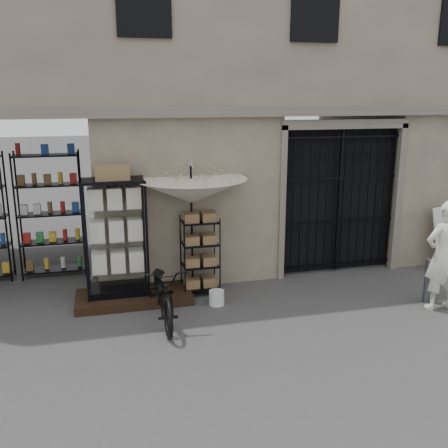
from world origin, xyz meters
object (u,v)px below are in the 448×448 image
object	(u,v)px
display_cabinet	(116,243)
bicycle	(164,320)
steel_bollard	(428,281)
wire_rack	(200,257)
market_umbrella	(191,184)
white_bucket	(217,298)
shopkeeper	(438,308)

from	to	relation	value
display_cabinet	bicycle	size ratio (longest dim) A/B	1.15
display_cabinet	steel_bollard	size ratio (longest dim) A/B	2.80
wire_rack	bicycle	distance (m)	1.43
market_umbrella	white_bucket	bearing A→B (deg)	-65.00
market_umbrella	shopkeeper	size ratio (longest dim) A/B	1.49
display_cabinet	bicycle	xyz separation A→B (m)	(0.67, -0.99, -1.06)
bicycle	market_umbrella	bearing A→B (deg)	56.47
wire_rack	white_bucket	xyz separation A→B (m)	(0.17, -0.57, -0.58)
white_bucket	bicycle	distance (m)	1.05
market_umbrella	bicycle	bearing A→B (deg)	-122.95
wire_rack	steel_bollard	size ratio (longest dim) A/B	1.85
bicycle	shopkeeper	world-z (taller)	bicycle
market_umbrella	white_bucket	distance (m)	2.03
white_bucket	shopkeeper	bearing A→B (deg)	-16.32
bicycle	steel_bollard	xyz separation A→B (m)	(4.59, -0.39, 0.39)
wire_rack	market_umbrella	bearing A→B (deg)	145.22
market_umbrella	white_bucket	xyz separation A→B (m)	(0.30, -0.65, -1.90)
white_bucket	steel_bollard	distance (m)	3.71
steel_bollard	market_umbrella	bearing A→B (deg)	160.07
market_umbrella	steel_bollard	bearing A→B (deg)	-19.93
market_umbrella	bicycle	world-z (taller)	market_umbrella
steel_bollard	wire_rack	bearing A→B (deg)	160.43
market_umbrella	steel_bollard	xyz separation A→B (m)	(3.92, -1.42, -1.64)
display_cabinet	market_umbrella	world-z (taller)	market_umbrella
steel_bollard	bicycle	bearing A→B (deg)	175.08
wire_rack	shopkeeper	size ratio (longest dim) A/B	0.77
white_bucket	bicycle	world-z (taller)	bicycle
wire_rack	shopkeeper	distance (m)	4.21
display_cabinet	white_bucket	bearing A→B (deg)	-43.57
market_umbrella	white_bucket	size ratio (longest dim) A/B	10.68
display_cabinet	white_bucket	size ratio (longest dim) A/B	8.31
bicycle	wire_rack	bearing A→B (deg)	49.60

